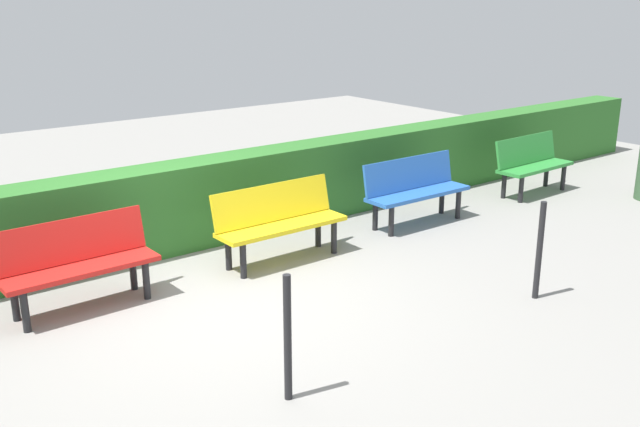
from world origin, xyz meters
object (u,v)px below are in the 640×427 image
object	(u,v)px
bench_yellow	(279,219)
bench_green	(532,162)
bench_red	(77,260)
bench_blue	(415,187)

from	to	relation	value
bench_yellow	bench_green	bearing A→B (deg)	179.75
bench_green	bench_red	world-z (taller)	same
bench_blue	bench_yellow	world-z (taller)	bench_blue
bench_green	bench_red	distance (m)	6.87
bench_blue	bench_yellow	size ratio (longest dim) A/B	0.99
bench_blue	bench_red	world-z (taller)	same
bench_green	bench_blue	size ratio (longest dim) A/B	0.91
bench_blue	bench_green	bearing A→B (deg)	179.72
bench_green	bench_yellow	distance (m)	4.62
bench_yellow	bench_red	bearing A→B (deg)	-3.18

